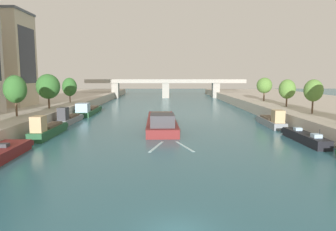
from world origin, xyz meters
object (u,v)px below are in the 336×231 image
at_px(barge_midriver, 162,121).
at_px(bridge_far, 166,86).
at_px(moored_boat_left_downstream, 88,110).
at_px(moored_boat_right_upstream, 304,137).
at_px(tree_right_end_of_row, 287,89).
at_px(moored_boat_left_upstream, 48,130).
at_px(tree_left_second, 48,87).
at_px(moored_boat_right_second, 272,121).
at_px(tree_left_end_of_row, 15,89).
at_px(tree_right_nearest, 264,85).
at_px(tree_left_distant, 70,87).
at_px(moored_boat_left_far, 69,118).
at_px(tree_right_past_mid, 313,91).

xyz_separation_m(barge_midriver, bridge_far, (1.17, 71.47, 3.91)).
bearing_deg(moored_boat_left_downstream, moored_boat_right_upstream, -40.14).
bearing_deg(tree_right_end_of_row, moored_boat_left_upstream, -155.60).
bearing_deg(moored_boat_left_downstream, tree_left_second, -117.65).
xyz_separation_m(moored_boat_right_second, tree_right_end_of_row, (7.05, 11.01, 5.22)).
xyz_separation_m(tree_right_end_of_row, bridge_far, (-25.71, 59.66, -1.28)).
distance_m(tree_left_end_of_row, bridge_far, 78.86).
relative_size(moored_boat_left_upstream, tree_right_end_of_row, 1.99).
bearing_deg(tree_left_second, bridge_far, 68.88).
distance_m(tree_left_end_of_row, tree_right_nearest, 58.32).
height_order(tree_left_second, tree_right_nearest, tree_left_second).
distance_m(moored_boat_right_second, tree_left_distant, 48.12).
bearing_deg(moored_boat_left_upstream, tree_left_second, 109.65).
distance_m(moored_boat_left_far, tree_left_second, 9.03).
bearing_deg(bridge_far, tree_left_end_of_row, -108.39).
bearing_deg(tree_left_second, tree_left_end_of_row, -93.29).
bearing_deg(moored_boat_right_second, tree_right_end_of_row, 57.38).
bearing_deg(tree_right_end_of_row, tree_right_past_mid, -91.97).
height_order(moored_boat_left_upstream, tree_left_second, tree_left_second).
bearing_deg(tree_left_distant, moored_boat_left_upstream, -79.00).
bearing_deg(tree_right_end_of_row, moored_boat_right_upstream, -106.68).
bearing_deg(moored_boat_left_far, bridge_far, 74.24).
bearing_deg(barge_midriver, tree_right_past_mid, -1.00).
bearing_deg(tree_left_end_of_row, moored_boat_left_downstream, 74.99).
distance_m(moored_boat_left_far, moored_boat_left_downstream, 14.41).
distance_m(tree_left_end_of_row, tree_left_second, 12.25).
xyz_separation_m(moored_boat_right_upstream, tree_left_end_of_row, (-43.30, 9.15, 6.18)).
relative_size(moored_boat_right_upstream, tree_left_end_of_row, 1.68).
xyz_separation_m(tree_left_distant, tree_right_nearest, (49.53, 3.68, 0.24)).
relative_size(moored_boat_left_upstream, moored_boat_left_far, 1.03).
bearing_deg(moored_boat_right_second, tree_left_distant, 153.20).
bearing_deg(tree_left_distant, tree_right_nearest, 4.25).
xyz_separation_m(moored_boat_left_upstream, moored_boat_right_upstream, (36.54, -4.42, -0.37)).
distance_m(moored_boat_left_downstream, tree_left_distant, 8.18).
xyz_separation_m(moored_boat_left_downstream, tree_right_nearest, (44.39, 7.06, 5.64)).
relative_size(tree_left_distant, tree_right_nearest, 1.00).
distance_m(moored_boat_right_upstream, tree_right_nearest, 39.60).
height_order(barge_midriver, tree_left_distant, tree_left_distant).
height_order(moored_boat_left_upstream, moored_boat_right_upstream, moored_boat_left_upstream).
height_order(moored_boat_left_upstream, tree_right_nearest, tree_right_nearest).
bearing_deg(barge_midriver, tree_left_distant, 135.63).
height_order(moored_boat_right_second, tree_right_past_mid, tree_right_past_mid).
bearing_deg(moored_boat_left_downstream, barge_midriver, -46.97).
relative_size(moored_boat_right_second, tree_right_nearest, 1.89).
height_order(moored_boat_left_upstream, tree_right_past_mid, tree_right_past_mid).
bearing_deg(tree_right_past_mid, moored_boat_right_upstream, -119.70).
relative_size(moored_boat_right_upstream, tree_left_distant, 1.84).
height_order(tree_right_nearest, bridge_far, tree_right_nearest).
bearing_deg(moored_boat_left_downstream, tree_left_distant, 146.69).
height_order(moored_boat_right_upstream, tree_right_nearest, tree_right_nearest).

